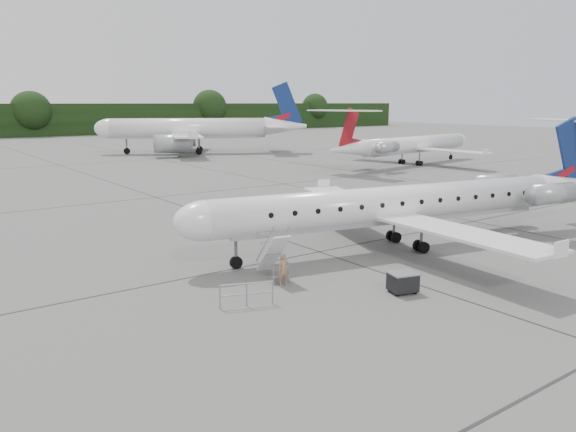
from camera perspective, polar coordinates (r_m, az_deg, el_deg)
ground at (r=31.09m, az=13.84°, el=-4.26°), size 320.00×320.00×0.00m
main_regional_jet at (r=32.14m, az=10.77°, el=2.98°), size 31.68×25.49×7.24m
airstair at (r=26.72m, az=-1.56°, el=-3.98°), size 1.27×2.35×2.27m
passenger at (r=25.72m, az=-0.45°, el=-5.48°), size 0.61×0.47×1.51m
safety_railing at (r=23.27m, az=-4.22°, el=-8.02°), size 2.10×0.83×1.00m
baggage_cart at (r=25.32m, az=11.59°, el=-6.60°), size 1.36×1.21×1.00m
bg_narrowbody at (r=93.97m, az=-10.08°, el=9.75°), size 38.98×35.46×11.44m
bg_regional_right at (r=78.12m, az=12.86°, el=7.90°), size 31.62×24.89×7.55m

